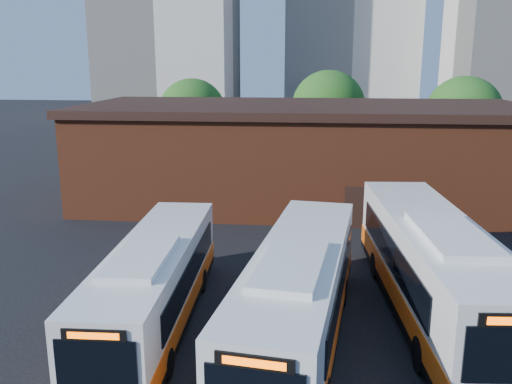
# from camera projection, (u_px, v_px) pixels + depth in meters

# --- Properties ---
(ground) EXTENTS (220.00, 220.00, 0.00)m
(ground) POSITION_uv_depth(u_px,v_px,m) (292.00, 358.00, 17.09)
(ground) COLOR black
(bus_midwest) EXTENTS (2.81, 11.89, 3.22)m
(bus_midwest) POSITION_uv_depth(u_px,v_px,m) (155.00, 288.00, 18.77)
(bus_midwest) COLOR silver
(bus_midwest) RESTS_ON ground
(bus_mideast) EXTENTS (4.26, 13.04, 3.50)m
(bus_mideast) POSITION_uv_depth(u_px,v_px,m) (298.00, 300.00, 17.53)
(bus_mideast) COLOR silver
(bus_mideast) RESTS_ON ground
(bus_east) EXTENTS (3.81, 14.04, 3.78)m
(bus_east) POSITION_uv_depth(u_px,v_px,m) (432.00, 272.00, 19.51)
(bus_east) COLOR silver
(bus_east) RESTS_ON ground
(depot_building) EXTENTS (28.60, 12.60, 6.40)m
(depot_building) POSITION_uv_depth(u_px,v_px,m) (303.00, 152.00, 35.66)
(depot_building) COLOR brown
(depot_building) RESTS_ON ground
(tree_west) EXTENTS (6.00, 6.00, 7.65)m
(tree_west) POSITION_uv_depth(u_px,v_px,m) (192.00, 113.00, 47.91)
(tree_west) COLOR #382314
(tree_west) RESTS_ON ground
(tree_mid) EXTENTS (6.56, 6.56, 8.36)m
(tree_mid) POSITION_uv_depth(u_px,v_px,m) (328.00, 107.00, 48.58)
(tree_mid) COLOR #382314
(tree_mid) RESTS_ON ground
(tree_east) EXTENTS (6.24, 6.24, 7.96)m
(tree_east) POSITION_uv_depth(u_px,v_px,m) (463.00, 114.00, 44.68)
(tree_east) COLOR #382314
(tree_east) RESTS_ON ground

